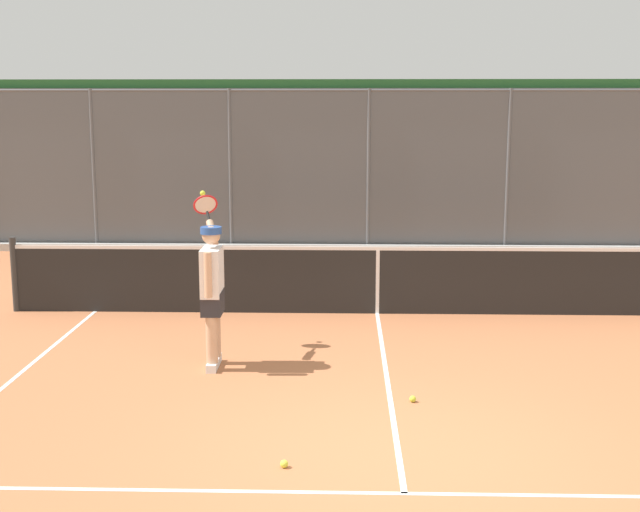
{
  "coord_description": "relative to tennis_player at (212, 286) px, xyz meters",
  "views": [
    {
      "loc": [
        0.46,
        6.76,
        2.91
      ],
      "look_at": [
        0.77,
        -3.63,
        1.05
      ],
      "focal_mm": 47.49,
      "sensor_mm": 36.0,
      "label": 1
    }
  ],
  "objects": [
    {
      "name": "tennis_ball_by_sideline",
      "position": [
        -0.99,
        2.69,
        -0.9
      ],
      "size": [
        0.07,
        0.07,
        0.07
      ],
      "primitive_type": "sphere",
      "color": "#D6E042",
      "rests_on": "ground"
    },
    {
      "name": "court_line_markings",
      "position": [
        -1.94,
        3.39,
        -0.93
      ],
      "size": [
        8.11,
        10.28,
        0.01
      ],
      "color": "white",
      "rests_on": "ground"
    },
    {
      "name": "tennis_player",
      "position": [
        0.0,
        0.0,
        0.0
      ],
      "size": [
        0.48,
        1.36,
        1.89
      ],
      "rotation": [
        0.0,
        0.0,
        -1.56
      ],
      "color": "silver",
      "rests_on": "ground"
    },
    {
      "name": "tennis_ball_mid_court",
      "position": [
        -2.16,
        1.11,
        -0.9
      ],
      "size": [
        0.07,
        0.07,
        0.07
      ],
      "primitive_type": "sphere",
      "color": "#C1D138",
      "rests_on": "ground"
    },
    {
      "name": "ground_plane",
      "position": [
        -1.94,
        2.38,
        -0.93
      ],
      "size": [
        60.0,
        60.0,
        0.0
      ],
      "primitive_type": "plane",
      "color": "#B76B42"
    },
    {
      "name": "fence_backdrop",
      "position": [
        -1.94,
        -8.35,
        0.76
      ],
      "size": [
        19.55,
        1.37,
        3.41
      ],
      "color": "#565B60",
      "rests_on": "ground"
    },
    {
      "name": "tennis_net",
      "position": [
        -1.94,
        -2.51,
        -0.44
      ],
      "size": [
        10.42,
        0.09,
        1.07
      ],
      "color": "#2D2D2D",
      "rests_on": "ground"
    }
  ]
}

